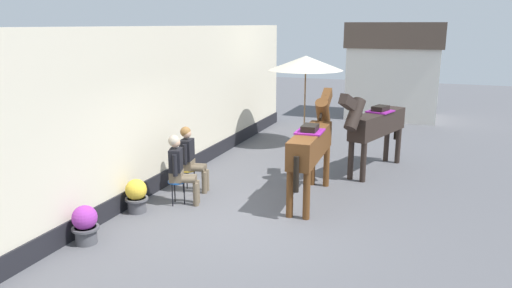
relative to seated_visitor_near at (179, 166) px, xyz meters
name	(u,v)px	position (x,y,z in m)	size (l,w,h in m)	color
ground_plane	(298,171)	(1.54, 2.96, -0.78)	(40.00, 40.00, 0.00)	#56565B
pub_facade_wall	(171,112)	(-1.00, 1.46, 0.76)	(0.34, 14.00, 3.40)	beige
distant_cottage	(394,69)	(2.94, 10.96, 1.02)	(3.40, 2.60, 3.50)	silver
seated_visitor_near	(179,166)	(0.00, 0.00, 0.00)	(0.61, 0.49, 1.39)	#194C99
seated_visitor_far	(190,156)	(-0.17, 0.76, 0.00)	(0.61, 0.48, 1.39)	gold
saddled_horse_near	(312,143)	(2.30, 1.24, 0.38)	(0.53, 3.00, 2.06)	brown
saddled_horse_far	(375,124)	(3.24, 3.53, 0.38)	(1.18, 2.90, 2.06)	#2D231E
flower_planter_near	(85,224)	(-0.56, -2.08, -0.44)	(0.43, 0.43, 0.64)	#4C4C51
flower_planter_middle	(136,195)	(-0.56, -0.65, -0.44)	(0.43, 0.43, 0.64)	#4C4C51
cafe_parasol	(306,64)	(1.01, 5.46, 1.59)	(2.10, 2.10, 2.58)	black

